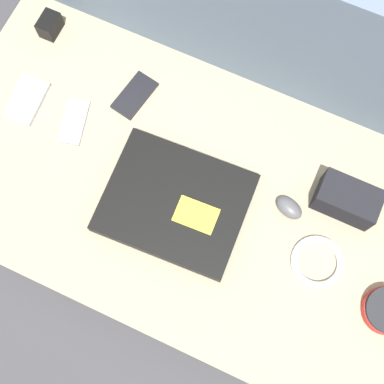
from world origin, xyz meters
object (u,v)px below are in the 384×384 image
(phone_silver, at_px, (27,100))
(camera_pouch, at_px, (347,200))
(laptop, at_px, (176,203))
(phone_small, at_px, (135,95))
(charger_brick, at_px, (50,25))
(computer_mouse, at_px, (289,208))
(phone_black, at_px, (74,122))

(phone_silver, xyz_separation_m, camera_pouch, (0.76, 0.07, 0.03))
(laptop, xyz_separation_m, phone_small, (-0.20, 0.20, -0.01))
(phone_small, relative_size, charger_brick, 2.09)
(computer_mouse, height_order, phone_silver, computer_mouse)
(phone_silver, distance_m, camera_pouch, 0.76)
(computer_mouse, distance_m, charger_brick, 0.71)
(laptop, relative_size, phone_black, 2.66)
(phone_black, xyz_separation_m, phone_small, (0.10, 0.12, 0.00))
(camera_pouch, xyz_separation_m, charger_brick, (-0.80, 0.12, -0.02))
(phone_silver, bearing_deg, phone_black, -4.80)
(camera_pouch, bearing_deg, charger_brick, 171.56)
(computer_mouse, distance_m, camera_pouch, 0.12)
(phone_small, bearing_deg, camera_pouch, 5.72)
(computer_mouse, relative_size, phone_black, 0.61)
(laptop, xyz_separation_m, phone_silver, (-0.42, 0.08, -0.01))
(phone_black, height_order, charger_brick, charger_brick)
(phone_silver, bearing_deg, computer_mouse, -2.95)
(charger_brick, bearing_deg, phone_silver, -78.46)
(laptop, bearing_deg, charger_brick, 146.39)
(phone_black, relative_size, phone_small, 0.98)
(laptop, height_order, camera_pouch, camera_pouch)
(phone_small, bearing_deg, charger_brick, 174.75)
(phone_silver, xyz_separation_m, phone_black, (0.12, -0.00, -0.00))
(charger_brick, bearing_deg, laptop, -30.62)
(charger_brick, bearing_deg, computer_mouse, -14.53)
(laptop, xyz_separation_m, camera_pouch, (0.34, 0.16, 0.02))
(phone_silver, bearing_deg, charger_brick, 97.60)
(laptop, xyz_separation_m, phone_black, (-0.30, 0.08, -0.01))
(phone_silver, relative_size, phone_small, 0.97)
(phone_small, bearing_deg, computer_mouse, -3.32)
(phone_small, distance_m, charger_brick, 0.27)
(laptop, relative_size, camera_pouch, 2.42)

